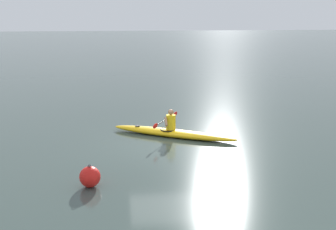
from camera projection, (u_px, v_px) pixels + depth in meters
The scene contains 4 objects.
ground_plane at pixel (165, 143), 15.33m from camera, with size 160.00×160.00×0.00m, color #384742.
kayak at pixel (173, 133), 16.11m from camera, with size 4.58×2.88×0.27m.
kayaker at pixel (170, 121), 16.03m from camera, with size 1.15×2.07×0.76m.
mooring_buoy_channel_marker at pixel (90, 177), 11.53m from camera, with size 0.56×0.56×0.61m.
Camera 1 is at (1.46, 14.58, 4.62)m, focal length 46.55 mm.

